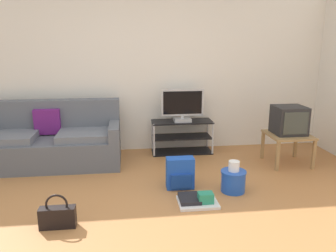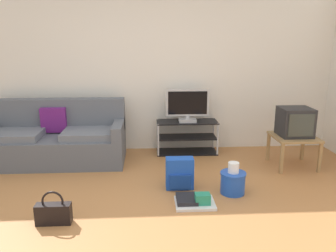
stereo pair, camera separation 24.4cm
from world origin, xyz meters
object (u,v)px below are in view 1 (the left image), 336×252
(couch, at_px, (49,142))
(crt_tv, at_px, (289,120))
(handbag, at_px, (58,216))
(side_table, at_px, (288,138))
(backpack, at_px, (180,173))
(flat_tv, at_px, (182,106))
(floor_tray, at_px, (197,200))
(cleaning_bucket, at_px, (233,179))
(tv_stand, at_px, (182,137))

(couch, height_order, crt_tv, couch)
(handbag, bearing_deg, couch, 103.40)
(side_table, bearing_deg, backpack, -158.81)
(flat_tv, height_order, side_table, flat_tv)
(flat_tv, height_order, backpack, flat_tv)
(crt_tv, distance_m, floor_tray, 1.96)
(cleaning_bucket, bearing_deg, tv_stand, 103.64)
(flat_tv, height_order, crt_tv, flat_tv)
(side_table, relative_size, backpack, 1.53)
(backpack, distance_m, floor_tray, 0.47)
(couch, bearing_deg, floor_tray, -38.80)
(backpack, height_order, floor_tray, backpack)
(floor_tray, bearing_deg, cleaning_bucket, 28.37)
(couch, height_order, flat_tv, flat_tv)
(crt_tv, distance_m, handbag, 3.28)
(flat_tv, xyz_separation_m, backpack, (-0.24, -1.30, -0.57))
(floor_tray, bearing_deg, crt_tv, 35.49)
(handbag, bearing_deg, cleaning_bucket, 16.77)
(flat_tv, bearing_deg, floor_tray, -93.80)
(flat_tv, height_order, handbag, flat_tv)
(tv_stand, height_order, floor_tray, tv_stand)
(backpack, xyz_separation_m, floor_tray, (0.12, -0.43, -0.14))
(flat_tv, bearing_deg, couch, -172.22)
(crt_tv, relative_size, floor_tray, 0.99)
(couch, relative_size, tv_stand, 2.11)
(backpack, relative_size, cleaning_bucket, 1.01)
(floor_tray, bearing_deg, couch, 141.20)
(backpack, bearing_deg, cleaning_bucket, 5.43)
(couch, xyz_separation_m, crt_tv, (3.34, -0.38, 0.31))
(cleaning_bucket, bearing_deg, floor_tray, -151.63)
(backpack, xyz_separation_m, handbag, (-1.28, -0.74, -0.07))
(tv_stand, xyz_separation_m, cleaning_bucket, (0.36, -1.50, -0.10))
(flat_tv, bearing_deg, backpack, -100.25)
(flat_tv, xyz_separation_m, side_table, (1.40, -0.66, -0.37))
(side_table, distance_m, crt_tv, 0.26)
(side_table, height_order, cleaning_bucket, side_table)
(handbag, distance_m, cleaning_bucket, 1.96)
(couch, distance_m, flat_tv, 2.00)
(tv_stand, distance_m, floor_tray, 1.77)
(crt_tv, height_order, floor_tray, crt_tv)
(tv_stand, bearing_deg, cleaning_bucket, -76.36)
(side_table, bearing_deg, couch, 173.19)
(crt_tv, bearing_deg, side_table, -90.00)
(couch, height_order, tv_stand, couch)
(side_table, height_order, floor_tray, side_table)
(tv_stand, distance_m, handbag, 2.56)
(couch, xyz_separation_m, side_table, (3.34, -0.40, 0.05))
(tv_stand, xyz_separation_m, backpack, (-0.24, -1.32, -0.07))
(crt_tv, bearing_deg, cleaning_bucket, -141.60)
(couch, distance_m, cleaning_bucket, 2.61)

